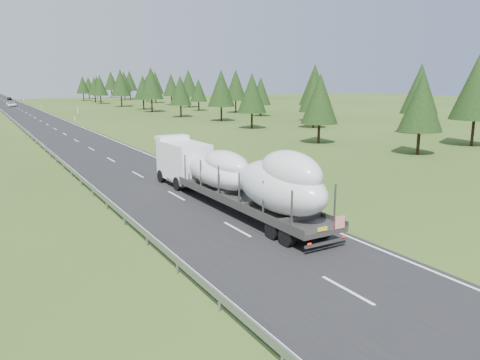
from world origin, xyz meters
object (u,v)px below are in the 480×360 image
highway_sign (78,111)px  distant_van (12,104)px  boat_truck (235,174)px  distant_car_dark (9,98)px

highway_sign → distant_van: highway_sign is taller
boat_truck → distant_car_dark: boat_truck is taller
highway_sign → distant_van: 59.54m
highway_sign → distant_car_dark: size_ratio=0.67×
distant_van → distant_car_dark: distant_van is taller
boat_truck → distant_car_dark: (0.33, 187.19, -1.69)m
highway_sign → boat_truck: 76.48m
highway_sign → distant_van: size_ratio=0.50×
highway_sign → distant_car_dark: (-4.91, 110.89, -1.15)m
highway_sign → distant_car_dark: 111.01m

